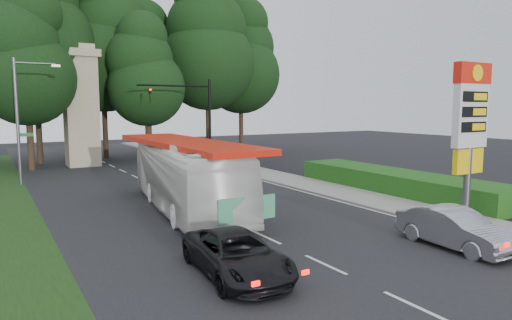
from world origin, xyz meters
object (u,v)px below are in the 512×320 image
traffic_signal_mast (195,110)px  transit_bus (186,176)px  suv_charcoal (237,254)px  gas_station_pylon (470,119)px  sedan_silver (455,228)px  streetlight_signs (21,115)px  monument (81,105)px

traffic_signal_mast → transit_bus: bearing=-114.8°
suv_charcoal → traffic_signal_mast: bearing=74.7°
gas_station_pylon → traffic_signal_mast: size_ratio=0.95×
traffic_signal_mast → suv_charcoal: traffic_signal_mast is taller
traffic_signal_mast → sedan_silver: bearing=-91.4°
streetlight_signs → transit_bus: bearing=-62.8°
streetlight_signs → sedan_silver: streetlight_signs is taller
monument → transit_bus: 20.34m
transit_bus → sedan_silver: 12.00m
monument → suv_charcoal: (-0.80, -28.83, -4.46)m
streetlight_signs → sedan_silver: size_ratio=1.87×
traffic_signal_mast → monument: (-7.68, 6.00, 0.43)m
traffic_signal_mast → streetlight_signs: (-12.67, -1.99, -0.23)m
transit_bus → suv_charcoal: transit_bus is taller
streetlight_signs → suv_charcoal: size_ratio=1.72×
transit_bus → suv_charcoal: 9.10m
suv_charcoal → transit_bus: bearing=82.2°
monument → transit_bus: bearing=-86.6°
monument → transit_bus: (1.20, -20.02, -3.42)m
monument → transit_bus: monument is taller
traffic_signal_mast → suv_charcoal: 24.68m
transit_bus → traffic_signal_mast: bearing=73.0°
gas_station_pylon → suv_charcoal: gas_station_pylon is taller
traffic_signal_mast → monument: size_ratio=0.72×
gas_station_pylon → streetlight_signs: size_ratio=0.86×
streetlight_signs → suv_charcoal: bearing=-78.6°
traffic_signal_mast → sedan_silver: 24.75m
gas_station_pylon → monument: monument is taller
transit_bus → gas_station_pylon: bearing=-30.8°
monument → suv_charcoal: size_ratio=2.16×
transit_bus → streetlight_signs: bearing=125.0°
traffic_signal_mast → streetlight_signs: bearing=-171.1°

